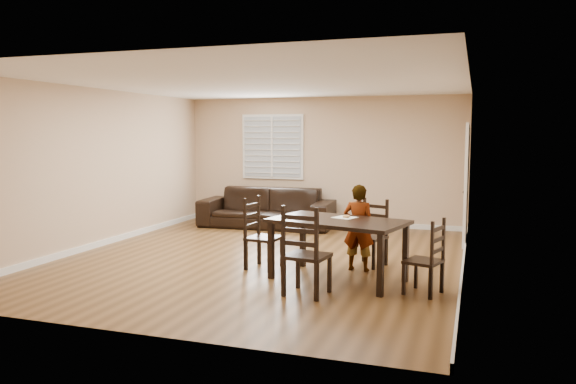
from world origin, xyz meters
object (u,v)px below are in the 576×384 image
Objects in this scene: chair_left at (256,236)px; donut at (346,216)px; chair_right at (432,261)px; sofa at (267,208)px; dining_table at (338,226)px; child at (359,228)px; chair_near at (373,235)px; chair_far at (302,256)px.

donut is (1.35, -0.12, 0.37)m from chair_left.
chair_right is 5.41m from sofa.
chair_right is 9.48× the size of donut.
child is (0.15, 0.61, -0.11)m from dining_table.
chair_near is 0.80× the size of child.
sofa is (-2.55, 3.07, -0.21)m from child.
chair_far is at bearing -67.18° from sofa.
child is 0.45× the size of sofa.
chair_far is at bearing 79.85° from child.
child is at bearing 90.00° from dining_table.
dining_table is 2.07× the size of chair_right.
dining_table is 0.22m from donut.
dining_table reaches higher than sofa.
sofa is at bearing -46.73° from child.
chair_left is at bearing -74.36° from sofa.
chair_far is 0.40× the size of sofa.
donut is at bearing -83.04° from chair_near.
chair_far reaches higher than sofa.
chair_far is at bearing -89.08° from dining_table.
child is at bearing -71.25° from chair_left.
chair_left is (-1.28, 0.31, -0.26)m from dining_table.
dining_table is 1.34m from chair_left.
sofa is at bearing 25.20° from chair_left.
donut reaches higher than dining_table.
chair_far reaches higher than chair_near.
child is (0.37, 1.51, 0.12)m from chair_far.
chair_left reaches higher than chair_right.
chair_right is (0.96, -1.38, -0.02)m from chair_near.
chair_far is 1.56m from chair_right.
chair_far is 1.61m from chair_left.
chair_left is at bearing 15.40° from child.
chair_near is 1.73m from chair_left.
donut is (-0.09, -0.43, 0.22)m from child.
child is at bearing 78.63° from donut.
chair_far is at bearing -50.97° from chair_right.
dining_table is at bearing -96.65° from chair_left.
dining_table is at bearing -59.60° from sofa.
chair_right is at bearing -34.62° from chair_near.
child reaches higher than chair_far.
chair_far reaches higher than donut.
child is 12.56× the size of donut.
chair_left is (-1.07, 1.21, -0.03)m from chair_far.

